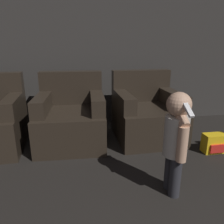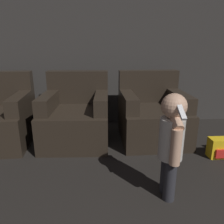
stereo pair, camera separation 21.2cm
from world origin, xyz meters
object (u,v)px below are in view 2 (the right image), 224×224
at_px(armchair_middle, 76,118).
at_px(armchair_right, 152,116).
at_px(person_toddler, 172,139).
at_px(toy_backpack, 221,148).

height_order(armchair_middle, armchair_right, same).
bearing_deg(person_toddler, armchair_right, 175.31).
height_order(armchair_middle, toy_backpack, armchair_middle).
xyz_separation_m(armchair_middle, toy_backpack, (1.68, -0.58, -0.21)).
bearing_deg(person_toddler, toy_backpack, 129.82).
bearing_deg(armchair_right, toy_backpack, -42.07).
bearing_deg(armchair_middle, armchair_right, 2.77).
bearing_deg(armchair_middle, toy_backpack, -16.35).
xyz_separation_m(armchair_right, person_toddler, (-0.15, -1.20, 0.21)).
relative_size(armchair_middle, person_toddler, 1.02).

